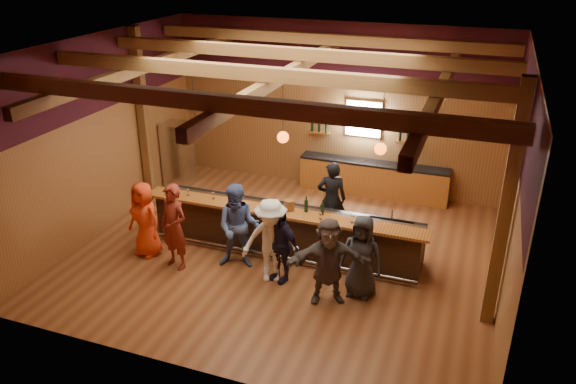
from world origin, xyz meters
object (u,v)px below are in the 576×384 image
at_px(customer_orange, 145,219).
at_px(customer_denim, 239,227).
at_px(customer_navy, 280,245).
at_px(customer_brown, 328,261).
at_px(stainless_fridge, 178,154).
at_px(back_bar_cabinet, 373,179).
at_px(bartender, 332,199).
at_px(ice_bucket, 290,205).
at_px(bar_counter, 286,229).
at_px(customer_dark, 361,257).
at_px(bottle_a, 306,206).
at_px(customer_white, 271,241).
at_px(customer_redvest, 174,227).

xyz_separation_m(customer_orange, customer_denim, (2.12, 0.24, 0.08)).
bearing_deg(customer_navy, customer_brown, 2.89).
relative_size(stainless_fridge, customer_orange, 1.06).
relative_size(back_bar_cabinet, bartender, 2.18).
xyz_separation_m(customer_orange, ice_bucket, (2.97, 1.00, 0.38)).
relative_size(bar_counter, back_bar_cabinet, 1.57).
bearing_deg(customer_dark, bottle_a, 148.65).
bearing_deg(bartender, customer_white, 59.10).
bearing_deg(customer_redvest, customer_brown, 14.11).
xyz_separation_m(bar_counter, customer_dark, (1.94, -1.14, 0.33)).
height_order(stainless_fridge, customer_redvest, customer_redvest).
relative_size(customer_denim, customer_dark, 1.10).
distance_m(customer_white, customer_navy, 0.20).
relative_size(customer_redvest, customer_dark, 1.11).
distance_m(customer_white, customer_brown, 1.31).
distance_m(customer_navy, customer_brown, 1.17).
xyz_separation_m(customer_denim, customer_brown, (2.10, -0.56, -0.06)).
distance_m(customer_orange, customer_white, 2.94).
height_order(bar_counter, bottle_a, bottle_a).
height_order(stainless_fridge, customer_navy, stainless_fridge).
distance_m(customer_dark, bartender, 2.48).
xyz_separation_m(customer_brown, ice_bucket, (-1.25, 1.32, 0.35)).
relative_size(ice_bucket, bottle_a, 0.65).
bearing_deg(bartender, ice_bucket, 48.85).
height_order(customer_denim, ice_bucket, customer_denim).
distance_m(customer_redvest, customer_brown, 3.35).
bearing_deg(customer_brown, back_bar_cabinet, 68.78).
height_order(customer_dark, ice_bucket, customer_dark).
bearing_deg(ice_bucket, customer_white, -91.33).
bearing_deg(bartender, back_bar_cabinet, -115.85).
relative_size(back_bar_cabinet, customer_redvest, 2.13).
relative_size(customer_navy, bartender, 0.88).
height_order(customer_denim, bottle_a, customer_denim).
distance_m(back_bar_cabinet, customer_dark, 4.78).
distance_m(back_bar_cabinet, ice_bucket, 3.99).
bearing_deg(customer_redvest, customer_dark, 20.19).
bearing_deg(stainless_fridge, customer_white, -41.02).
height_order(customer_navy, customer_dark, customer_dark).
height_order(customer_orange, customer_navy, customer_orange).
xyz_separation_m(customer_navy, ice_bucket, (-0.14, 0.96, 0.42)).
height_order(customer_navy, ice_bucket, customer_navy).
xyz_separation_m(customer_white, bottle_a, (0.38, 1.07, 0.35)).
bearing_deg(customer_navy, bartender, 99.59).
relative_size(bar_counter, customer_navy, 3.91).
bearing_deg(customer_white, back_bar_cabinet, 55.53).
height_order(customer_redvest, bottle_a, customer_redvest).
bearing_deg(bartender, customer_dark, 103.40).
xyz_separation_m(customer_navy, bartender, (0.44, 2.20, 0.11)).
distance_m(back_bar_cabinet, customer_navy, 4.84).
xyz_separation_m(customer_redvest, bartender, (2.68, 2.48, -0.02)).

